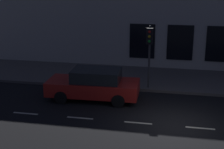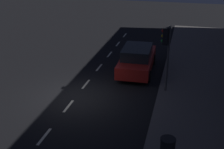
# 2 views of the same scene
# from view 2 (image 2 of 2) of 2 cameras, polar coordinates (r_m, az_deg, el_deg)

# --- Properties ---
(ground_plane) EXTENTS (60.00, 60.00, 0.00)m
(ground_plane) POSITION_cam_2_polar(r_m,az_deg,el_deg) (15.57, -6.79, -4.18)
(ground_plane) COLOR black
(sidewalk) EXTENTS (4.50, 32.00, 0.15)m
(sidewalk) POSITION_cam_2_polar(r_m,az_deg,el_deg) (14.70, 16.81, -6.48)
(sidewalk) COLOR #5B5654
(sidewalk) RESTS_ON ground
(lane_centre_line) EXTENTS (0.12, 27.20, 0.01)m
(lane_centre_line) POSITION_cam_2_polar(r_m,az_deg,el_deg) (14.75, -8.15, -5.87)
(lane_centre_line) COLOR beige
(lane_centre_line) RESTS_ON ground
(traffic_light) EXTENTS (0.46, 0.32, 3.40)m
(traffic_light) POSITION_cam_2_polar(r_m,az_deg,el_deg) (15.17, 10.08, 5.60)
(traffic_light) COLOR #424244
(traffic_light) RESTS_ON sidewalk
(parked_car_1) EXTENTS (2.03, 4.64, 1.58)m
(parked_car_1) POSITION_cam_2_polar(r_m,az_deg,el_deg) (18.37, 4.71, 2.90)
(parked_car_1) COLOR red
(parked_car_1) RESTS_ON ground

